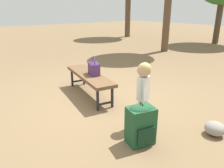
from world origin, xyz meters
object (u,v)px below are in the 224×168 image
at_px(handbag, 94,68).
at_px(child_standing, 143,85).
at_px(trail_rock, 215,129).
at_px(backpack_large, 141,123).
at_px(park_bench, 89,77).

bearing_deg(handbag, child_standing, -3.09).
height_order(handbag, trail_rock, handbag).
distance_m(handbag, child_standing, 1.42).
bearing_deg(trail_rock, backpack_large, -117.67).
relative_size(park_bench, trail_rock, 5.94).
bearing_deg(child_standing, park_bench, 179.54).
bearing_deg(backpack_large, trail_rock, 62.33).
relative_size(park_bench, handbag, 4.47).
height_order(handbag, child_standing, child_standing).
distance_m(park_bench, handbag, 0.21).
bearing_deg(park_bench, backpack_large, -11.09).
height_order(child_standing, trail_rock, child_standing).
height_order(park_bench, child_standing, child_standing).
distance_m(child_standing, backpack_large, 0.59).
distance_m(backpack_large, trail_rock, 1.10).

